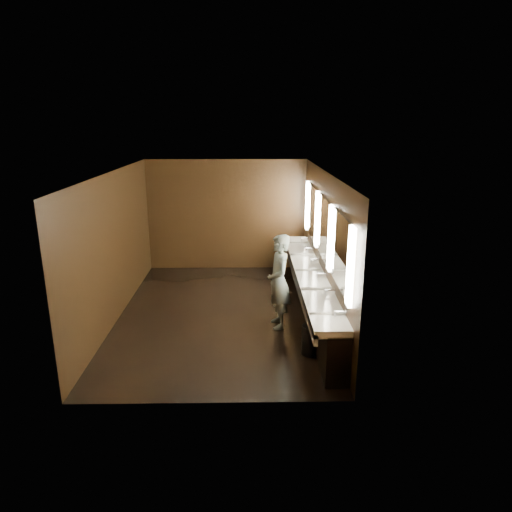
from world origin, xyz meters
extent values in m
plane|color=black|center=(0.00, 0.00, 0.00)|extent=(6.00, 6.00, 0.00)
cube|color=#2D2D2B|center=(0.00, 0.00, 2.80)|extent=(4.00, 6.00, 0.02)
cube|color=black|center=(0.00, 3.00, 1.40)|extent=(4.00, 0.02, 2.80)
cube|color=black|center=(0.00, -3.00, 1.40)|extent=(4.00, 0.02, 2.80)
cube|color=black|center=(-2.00, 0.00, 1.40)|extent=(0.02, 6.00, 2.80)
cube|color=black|center=(2.00, 0.00, 1.40)|extent=(0.02, 6.00, 2.80)
cube|color=black|center=(1.82, 0.00, 0.40)|extent=(0.36, 5.40, 0.81)
cube|color=white|center=(1.73, 0.00, 0.85)|extent=(0.55, 5.40, 0.12)
cube|color=white|center=(1.48, 0.00, 0.77)|extent=(0.06, 5.40, 0.18)
cylinder|color=silver|center=(1.91, -2.20, 0.99)|extent=(0.18, 0.04, 0.04)
cylinder|color=silver|center=(1.91, -1.32, 0.99)|extent=(0.18, 0.04, 0.04)
cylinder|color=silver|center=(1.91, -0.44, 0.99)|extent=(0.18, 0.04, 0.04)
cylinder|color=silver|center=(1.91, 0.44, 0.99)|extent=(0.18, 0.04, 0.04)
cylinder|color=silver|center=(1.91, 1.32, 0.99)|extent=(0.18, 0.04, 0.04)
cylinder|color=silver|center=(1.91, 2.20, 0.99)|extent=(0.18, 0.04, 0.04)
cube|color=white|center=(1.97, -2.40, 1.75)|extent=(0.06, 0.22, 1.15)
cube|color=white|center=(1.99, -1.60, 1.75)|extent=(0.03, 1.32, 1.15)
cube|color=white|center=(1.97, -0.80, 1.75)|extent=(0.06, 0.23, 1.15)
cube|color=white|center=(1.99, 0.00, 1.75)|extent=(0.03, 1.32, 1.15)
cube|color=white|center=(1.97, 0.80, 1.75)|extent=(0.06, 0.23, 1.15)
cube|color=white|center=(1.99, 1.60, 1.75)|extent=(0.03, 1.32, 1.15)
cube|color=white|center=(1.97, 2.40, 1.75)|extent=(0.06, 0.22, 1.15)
imported|color=#84ABC5|center=(1.10, -0.56, 0.88)|extent=(0.51, 0.69, 1.76)
cylinder|color=black|center=(1.58, -1.64, 0.25)|extent=(0.38, 0.38, 0.50)
camera|label=1|loc=(0.54, -8.41, 3.70)|focal=32.00mm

